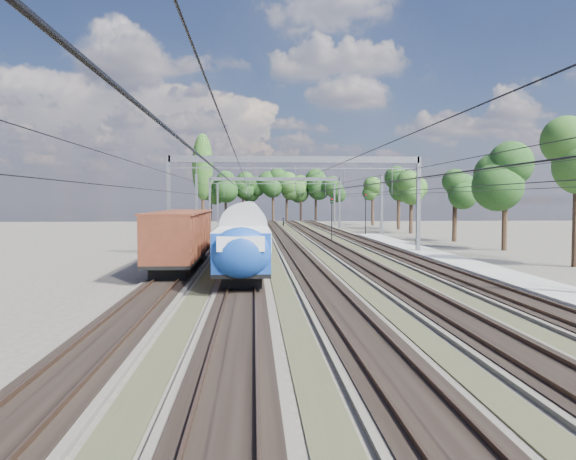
{
  "coord_description": "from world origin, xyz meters",
  "views": [
    {
      "loc": [
        -3.87,
        -21.43,
        4.98
      ],
      "look_at": [
        -1.34,
        19.29,
        2.8
      ],
      "focal_mm": 35.0,
      "sensor_mm": 36.0,
      "label": 1
    }
  ],
  "objects": [
    {
      "name": "signal_near",
      "position": [
        5.38,
        44.17,
        3.32
      ],
      "size": [
        0.37,
        0.35,
        5.24
      ],
      "rotation": [
        0.0,
        0.0,
        -0.38
      ],
      "color": "black",
      "rests_on": "ground"
    },
    {
      "name": "ground",
      "position": [
        0.0,
        0.0,
        0.0
      ],
      "size": [
        220.0,
        220.0,
        0.0
      ],
      "primitive_type": "plane",
      "color": "#47423A",
      "rests_on": "ground"
    },
    {
      "name": "tree_belt",
      "position": [
        7.49,
        91.32,
        7.92
      ],
      "size": [
        39.56,
        100.7,
        11.17
      ],
      "color": "black",
      "rests_on": "ground"
    },
    {
      "name": "track_bed",
      "position": [
        -0.0,
        45.0,
        0.1
      ],
      "size": [
        21.0,
        130.0,
        0.34
      ],
      "color": "#47423A",
      "rests_on": "ground"
    },
    {
      "name": "catenary",
      "position": [
        0.33,
        52.69,
        6.4
      ],
      "size": [
        25.65,
        130.0,
        9.0
      ],
      "color": "slate",
      "rests_on": "ground"
    },
    {
      "name": "freight_boxcar",
      "position": [
        -9.0,
        18.8,
        2.45
      ],
      "size": [
        3.23,
        15.59,
        4.02
      ],
      "color": "black",
      "rests_on": "ground"
    },
    {
      "name": "emu_train",
      "position": [
        -4.5,
        39.76,
        2.74
      ],
      "size": [
        3.19,
        67.34,
        4.66
      ],
      "color": "black",
      "rests_on": "ground"
    },
    {
      "name": "signal_far",
      "position": [
        11.93,
        56.64,
        3.68
      ],
      "size": [
        0.37,
        0.33,
        5.81
      ],
      "rotation": [
        0.0,
        0.0,
        0.04
      ],
      "color": "black",
      "rests_on": "ground"
    },
    {
      "name": "platform",
      "position": [
        12.0,
        20.0,
        0.15
      ],
      "size": [
        3.0,
        70.0,
        0.3
      ],
      "primitive_type": "cube",
      "color": "gray",
      "rests_on": "ground"
    },
    {
      "name": "poplar",
      "position": [
        -14.5,
        98.0,
        11.89
      ],
      "size": [
        4.4,
        4.4,
        19.04
      ],
      "color": "black",
      "rests_on": "ground"
    },
    {
      "name": "worker",
      "position": [
        1.64,
        80.74,
        0.89
      ],
      "size": [
        0.47,
        0.68,
        1.78
      ],
      "primitive_type": "imported",
      "rotation": [
        0.0,
        0.0,
        1.64
      ],
      "color": "black",
      "rests_on": "ground"
    }
  ]
}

